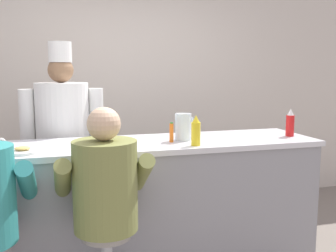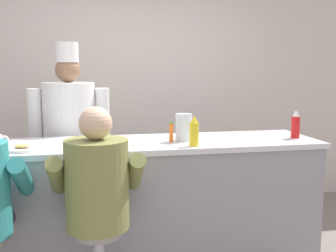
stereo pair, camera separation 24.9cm
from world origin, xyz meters
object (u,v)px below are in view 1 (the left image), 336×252
(ketchup_bottle_red, at_px, (290,123))
(mustard_bottle_yellow, at_px, (196,131))
(diner_seated_olive, at_px, (105,191))
(hot_sauce_bottle_orange, at_px, (171,133))
(cook_in_whites_near, at_px, (63,137))
(cereal_bowl, at_px, (90,144))
(water_pitcher_clear, at_px, (183,127))
(breakfast_plate, at_px, (23,151))

(ketchup_bottle_red, relative_size, mustard_bottle_yellow, 1.03)
(diner_seated_olive, bearing_deg, hot_sauce_bottle_orange, 40.09)
(cook_in_whites_near, bearing_deg, cereal_bowl, -77.23)
(water_pitcher_clear, bearing_deg, cereal_bowl, -172.34)
(hot_sauce_bottle_orange, height_order, diner_seated_olive, diner_seated_olive)
(water_pitcher_clear, xyz_separation_m, diner_seated_olive, (-0.68, -0.53, -0.29))
(hot_sauce_bottle_orange, distance_m, cereal_bowl, 0.61)
(diner_seated_olive, bearing_deg, mustard_bottle_yellow, 23.51)
(mustard_bottle_yellow, height_order, cereal_bowl, mustard_bottle_yellow)
(diner_seated_olive, relative_size, cook_in_whites_near, 0.75)
(cereal_bowl, relative_size, cook_in_whites_near, 0.07)
(water_pitcher_clear, height_order, breakfast_plate, water_pitcher_clear)
(mustard_bottle_yellow, xyz_separation_m, hot_sauce_bottle_orange, (-0.13, 0.17, -0.03))
(cereal_bowl, xyz_separation_m, diner_seated_olive, (0.04, -0.43, -0.21))
(ketchup_bottle_red, height_order, diner_seated_olive, diner_seated_olive)
(ketchup_bottle_red, height_order, hot_sauce_bottle_orange, ketchup_bottle_red)
(mustard_bottle_yellow, relative_size, cereal_bowl, 1.64)
(diner_seated_olive, distance_m, cook_in_whites_near, 1.22)
(water_pitcher_clear, bearing_deg, cook_in_whites_near, 143.47)
(cook_in_whites_near, bearing_deg, diner_seated_olive, -79.73)
(hot_sauce_bottle_orange, xyz_separation_m, water_pitcher_clear, (0.11, 0.06, 0.03))
(water_pitcher_clear, bearing_deg, ketchup_bottle_red, -3.72)
(cook_in_whites_near, bearing_deg, breakfast_plate, -108.36)
(hot_sauce_bottle_orange, bearing_deg, cereal_bowl, -176.11)
(breakfast_plate, height_order, cereal_bowl, cereal_bowl)
(breakfast_plate, bearing_deg, cook_in_whites_near, 71.64)
(mustard_bottle_yellow, distance_m, breakfast_plate, 1.19)
(cereal_bowl, bearing_deg, breakfast_plate, -171.57)
(mustard_bottle_yellow, bearing_deg, ketchup_bottle_red, 10.76)
(ketchup_bottle_red, relative_size, diner_seated_olive, 0.17)
(ketchup_bottle_red, relative_size, cereal_bowl, 1.68)
(breakfast_plate, bearing_deg, water_pitcher_clear, 7.95)
(ketchup_bottle_red, xyz_separation_m, mustard_bottle_yellow, (-0.89, -0.17, -0.00))
(cereal_bowl, height_order, cook_in_whites_near, cook_in_whites_near)
(mustard_bottle_yellow, distance_m, cereal_bowl, 0.76)
(ketchup_bottle_red, bearing_deg, breakfast_plate, -177.14)
(cereal_bowl, relative_size, diner_seated_olive, 0.10)
(diner_seated_olive, bearing_deg, cook_in_whites_near, 100.27)
(diner_seated_olive, bearing_deg, cereal_bowl, 95.83)
(hot_sauce_bottle_orange, distance_m, diner_seated_olive, 0.78)
(ketchup_bottle_red, height_order, water_pitcher_clear, ketchup_bottle_red)
(hot_sauce_bottle_orange, bearing_deg, cook_in_whites_near, 137.47)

